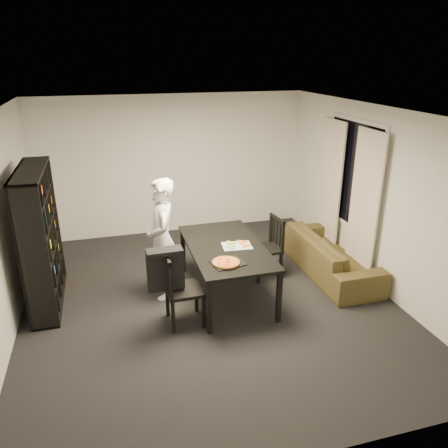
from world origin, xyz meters
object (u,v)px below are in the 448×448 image
object	(u,v)px
chair_left	(177,285)
pepperoni_pizza	(226,262)
chair_right	(270,243)
baking_tray	(228,263)
bookshelf	(41,239)
dining_table	(226,250)
person	(162,239)
sofa	(330,254)

from	to	relation	value
chair_left	pepperoni_pizza	distance (m)	0.68
chair_left	chair_right	size ratio (longest dim) A/B	1.04
chair_right	pepperoni_pizza	size ratio (longest dim) A/B	2.71
baking_tray	pepperoni_pizza	distance (m)	0.04
bookshelf	chair_left	distance (m)	1.98
baking_tray	dining_table	bearing A→B (deg)	76.59
bookshelf	baking_tray	world-z (taller)	bookshelf
chair_right	person	size ratio (longest dim) A/B	0.55
sofa	dining_table	bearing A→B (deg)	97.33
chair_left	chair_right	bearing A→B (deg)	-61.31
baking_tray	pepperoni_pizza	xyz separation A→B (m)	(-0.03, -0.02, 0.02)
baking_tray	sofa	bearing A→B (deg)	21.73
bookshelf	dining_table	world-z (taller)	bookshelf
chair_left	pepperoni_pizza	size ratio (longest dim) A/B	2.81
chair_right	sofa	bearing A→B (deg)	73.34
baking_tray	pepperoni_pizza	size ratio (longest dim) A/B	1.14
person	sofa	bearing A→B (deg)	91.43
chair_right	baking_tray	bearing A→B (deg)	-52.37
chair_right	sofa	distance (m)	0.99
chair_right	pepperoni_pizza	bearing A→B (deg)	-52.65
dining_table	sofa	xyz separation A→B (m)	(1.77, 0.23, -0.39)
dining_table	baking_tray	xyz separation A→B (m)	(-0.13, -0.53, 0.07)
dining_table	baking_tray	bearing A→B (deg)	-103.41
dining_table	chair_right	xyz separation A→B (m)	(0.82, 0.39, -0.15)
dining_table	pepperoni_pizza	world-z (taller)	pepperoni_pizza
dining_table	chair_left	world-z (taller)	chair_left
chair_left	baking_tray	bearing A→B (deg)	-90.27
chair_right	baking_tray	distance (m)	1.34
dining_table	baking_tray	world-z (taller)	baking_tray
person	baking_tray	size ratio (longest dim) A/B	4.32
dining_table	chair_left	xyz separation A→B (m)	(-0.79, -0.54, -0.13)
chair_left	chair_right	distance (m)	1.86
person	pepperoni_pizza	xyz separation A→B (m)	(0.70, -0.78, -0.08)
bookshelf	dining_table	xyz separation A→B (m)	(2.44, -0.50, -0.26)
dining_table	chair_right	world-z (taller)	chair_right
sofa	baking_tray	bearing A→B (deg)	111.73
person	baking_tray	bearing A→B (deg)	45.30
person	pepperoni_pizza	size ratio (longest dim) A/B	4.93
dining_table	pepperoni_pizza	size ratio (longest dim) A/B	5.22
chair_right	pepperoni_pizza	distance (m)	1.38
bookshelf	chair_right	size ratio (longest dim) A/B	2.00
pepperoni_pizza	sofa	size ratio (longest dim) A/B	0.17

